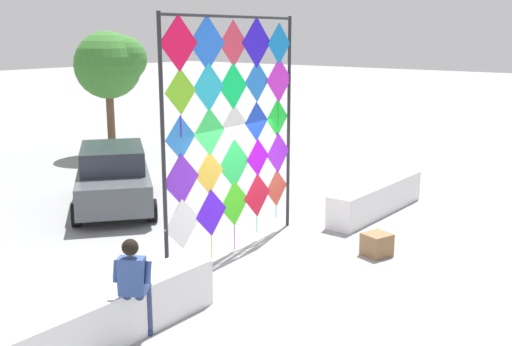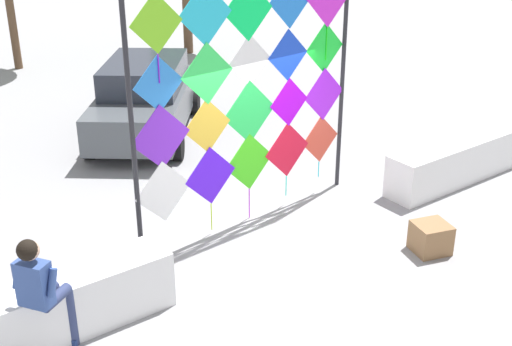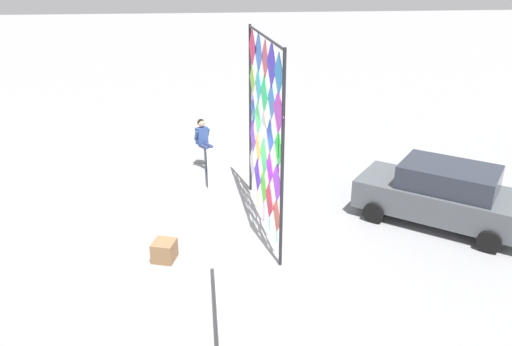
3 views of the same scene
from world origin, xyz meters
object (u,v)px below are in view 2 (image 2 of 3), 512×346
object	(u,v)px
kite_display_rack	(249,57)
parked_car	(145,98)
cardboard_box_large	(431,238)
seated_vendor	(43,287)

from	to	relation	value
kite_display_rack	parked_car	distance (m)	4.75
kite_display_rack	parked_car	xyz separation A→B (m)	(0.51, 4.35, -1.83)
kite_display_rack	parked_car	size ratio (longest dim) A/B	1.11
parked_car	cardboard_box_large	world-z (taller)	parked_car
seated_vendor	parked_car	bearing A→B (deg)	53.38
parked_car	cardboard_box_large	xyz separation A→B (m)	(0.98, -6.71, -0.55)
kite_display_rack	seated_vendor	bearing A→B (deg)	-159.86
seated_vendor	parked_car	distance (m)	7.13
cardboard_box_large	kite_display_rack	bearing A→B (deg)	122.36
parked_car	cardboard_box_large	distance (m)	6.80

